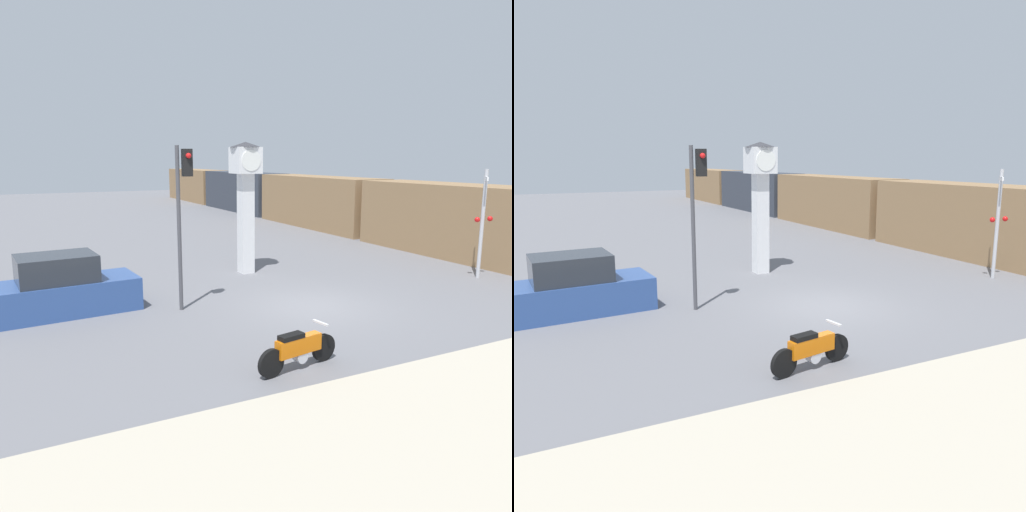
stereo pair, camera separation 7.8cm
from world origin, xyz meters
The scene contains 7 objects.
ground_plane centered at (0.00, 0.00, 0.00)m, with size 120.00×120.00×0.00m, color slate.
motorcycle centered at (-2.89, -3.89, 0.46)m, with size 2.16×0.59×0.96m.
clock_tower centered at (0.19, 5.25, 3.44)m, with size 1.22×1.22×5.22m.
freight_train centered at (10.74, 21.89, 1.70)m, with size 2.80×47.80×3.40m.
traffic_light centered at (-3.67, 1.50, 3.37)m, with size 0.50×0.35×4.96m.
railroad_crossing_signal centered at (7.89, 0.33, 2.28)m, with size 0.90×0.82×4.20m.
parked_car centered at (-7.06, 2.77, 0.75)m, with size 4.33×2.12×1.80m.
Camera 1 is at (-8.37, -12.74, 4.57)m, focal length 35.00 mm.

